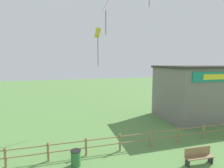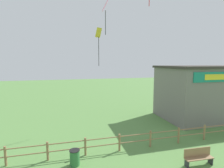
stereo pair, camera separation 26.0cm
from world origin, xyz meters
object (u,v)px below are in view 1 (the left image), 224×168
(seaside_building, at_px, (202,91))
(kite_pink_diamond, at_px, (106,10))
(trash_bin, at_px, (76,158))
(kite_yellow_diamond, at_px, (98,40))
(park_bench_near_fence, at_px, (199,155))

(seaside_building, distance_m, kite_pink_diamond, 13.91)
(trash_bin, height_order, kite_pink_diamond, kite_pink_diamond)
(kite_pink_diamond, distance_m, kite_yellow_diamond, 5.15)
(trash_bin, relative_size, kite_pink_diamond, 0.41)
(trash_bin, height_order, kite_yellow_diamond, kite_yellow_diamond)
(seaside_building, relative_size, kite_pink_diamond, 4.08)
(park_bench_near_fence, height_order, trash_bin, park_bench_near_fence)
(seaside_building, bearing_deg, trash_bin, -157.83)
(park_bench_near_fence, distance_m, trash_bin, 7.19)
(park_bench_near_fence, relative_size, kite_yellow_diamond, 0.49)
(trash_bin, xyz_separation_m, kite_yellow_diamond, (2.73, 6.91, 7.64))
(trash_bin, bearing_deg, kite_yellow_diamond, 68.41)
(kite_pink_diamond, height_order, kite_yellow_diamond, kite_pink_diamond)
(kite_pink_diamond, xyz_separation_m, kite_yellow_diamond, (0.44, 4.97, -1.26))
(trash_bin, xyz_separation_m, kite_pink_diamond, (2.29, 1.94, 8.90))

